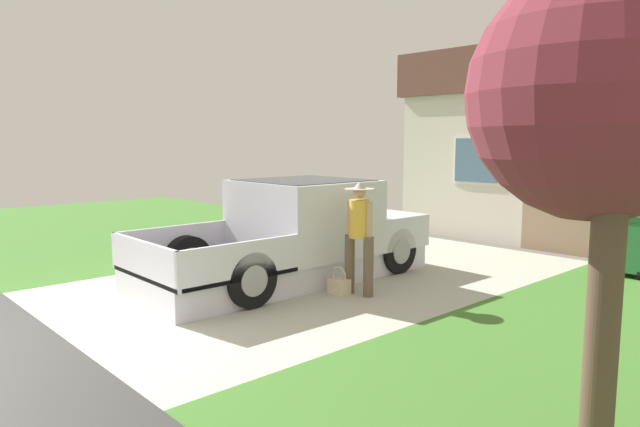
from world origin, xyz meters
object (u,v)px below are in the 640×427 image
Objects in this scene: pickup_truck at (302,234)px; house_with_garage at (615,143)px; wheeled_trash_bin at (634,243)px; handbag at (339,285)px; front_yard_tree at (595,100)px; person_with_hat at (359,232)px.

house_with_garage is (1.93, 8.14, 1.51)m from pickup_truck.
house_with_garage is at bearing 115.76° from wheeled_trash_bin.
front_yard_tree is (4.34, -1.73, 2.49)m from handbag.
pickup_truck is 1.46m from person_with_hat.
front_yard_tree is at bearing -70.36° from house_with_garage.
person_with_hat is 8.37m from house_with_garage.
house_with_garage is at bearing 85.22° from handbag.
handbag is at bearing 34.15° from person_with_hat.
house_with_garage is 10.82m from front_yard_tree.
person_with_hat is at bearing -4.14° from pickup_truck.
wheeled_trash_bin reaches higher than handbag.
person_with_hat is 4.85m from front_yard_tree.
house_with_garage is at bearing -102.35° from person_with_hat.
house_with_garage is at bearing 77.13° from pickup_truck.
pickup_truck is at bearing -131.38° from wheeled_trash_bin.
person_with_hat reaches higher than handbag.
house_with_garage is (0.71, 8.46, 2.12)m from handbag.
handbag is at bearing -14.09° from pickup_truck.
person_with_hat is 0.20× the size of house_with_garage.
person_with_hat reaches higher than pickup_truck.
house_with_garage is 4.59m from wheeled_trash_bin.
pickup_truck is 4.81× the size of wheeled_trash_bin.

